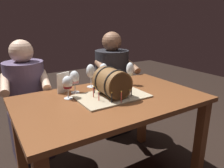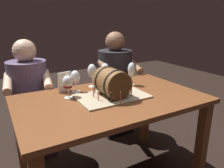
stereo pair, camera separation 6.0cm
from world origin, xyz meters
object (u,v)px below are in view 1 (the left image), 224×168
(barrel_cake, at_px, (112,85))
(wine_glass_empty, at_px, (91,72))
(wine_glass_amber, at_px, (104,70))
(person_seated_right, at_px, (112,87))
(dining_table, at_px, (111,112))
(wine_glass_red, at_px, (68,83))
(wine_glass_white, at_px, (130,70))
(menu_card, at_px, (63,83))
(person_seated_left, at_px, (28,106))
(wine_glass_rose, at_px, (75,78))

(barrel_cake, bearing_deg, wine_glass_empty, 93.74)
(wine_glass_amber, bearing_deg, person_seated_right, 50.12)
(barrel_cake, bearing_deg, person_seated_right, 57.89)
(dining_table, xyz_separation_m, wine_glass_red, (-0.28, 0.15, 0.23))
(wine_glass_empty, distance_m, wine_glass_white, 0.34)
(dining_table, xyz_separation_m, wine_glass_empty, (-0.01, 0.31, 0.25))
(dining_table, bearing_deg, wine_glass_red, 152.13)
(wine_glass_amber, bearing_deg, wine_glass_white, -35.43)
(barrel_cake, bearing_deg, wine_glass_white, 30.93)
(dining_table, distance_m, menu_card, 0.44)
(dining_table, xyz_separation_m, person_seated_left, (-0.46, 0.73, -0.10))
(wine_glass_red, bearing_deg, person_seated_right, 38.24)
(wine_glass_rose, xyz_separation_m, menu_card, (-0.07, 0.05, -0.04))
(person_seated_left, bearing_deg, person_seated_right, 0.02)
(barrel_cake, distance_m, person_seated_left, 0.92)
(wine_glass_amber, height_order, wine_glass_rose, wine_glass_amber)
(wine_glass_white, xyz_separation_m, menu_card, (-0.56, 0.11, -0.05))
(wine_glass_empty, xyz_separation_m, wine_glass_white, (0.31, -0.13, -0.00))
(wine_glass_empty, xyz_separation_m, wine_glass_rose, (-0.17, -0.07, -0.02))
(wine_glass_red, xyz_separation_m, wine_glass_empty, (0.26, 0.16, 0.02))
(wine_glass_empty, relative_size, wine_glass_amber, 1.04)
(dining_table, height_order, barrel_cake, barrel_cake)
(dining_table, distance_m, person_seated_left, 0.87)
(wine_glass_empty, distance_m, menu_card, 0.25)
(menu_card, bearing_deg, wine_glass_red, -114.57)
(dining_table, height_order, wine_glass_amber, wine_glass_amber)
(barrel_cake, relative_size, person_seated_right, 0.44)
(dining_table, xyz_separation_m, person_seated_right, (0.46, 0.73, -0.07))
(wine_glass_amber, relative_size, person_seated_left, 0.17)
(menu_card, xyz_separation_m, person_seated_right, (0.72, 0.43, -0.27))
(wine_glass_white, relative_size, menu_card, 1.24)
(wine_glass_red, distance_m, wine_glass_empty, 0.31)
(wine_glass_amber, distance_m, menu_card, 0.38)
(wine_glass_white, xyz_separation_m, wine_glass_rose, (-0.49, 0.06, -0.01))
(wine_glass_empty, bearing_deg, person_seated_right, 41.61)
(dining_table, bearing_deg, wine_glass_empty, 91.92)
(barrel_cake, bearing_deg, menu_card, 132.56)
(dining_table, distance_m, wine_glass_white, 0.43)
(menu_card, xyz_separation_m, person_seated_left, (-0.21, 0.43, -0.30))
(menu_card, distance_m, person_seated_right, 0.88)
(dining_table, distance_m, wine_glass_red, 0.39)
(wine_glass_red, bearing_deg, wine_glass_empty, 31.37)
(wine_glass_red, relative_size, wine_glass_white, 0.85)
(wine_glass_empty, bearing_deg, wine_glass_amber, 3.00)
(wine_glass_white, bearing_deg, person_seated_right, 73.76)
(dining_table, bearing_deg, wine_glass_amber, 69.55)
(wine_glass_red, height_order, wine_glass_amber, wine_glass_amber)
(wine_glass_red, relative_size, menu_card, 1.06)
(wine_glass_red, bearing_deg, wine_glass_amber, 23.21)
(barrel_cake, relative_size, person_seated_left, 0.45)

